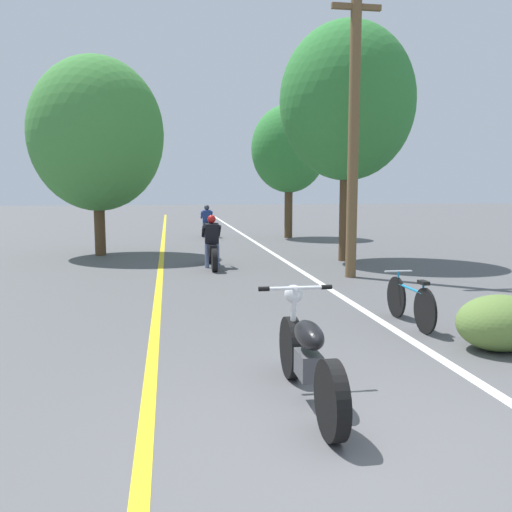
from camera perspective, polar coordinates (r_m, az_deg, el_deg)
The scene contains 12 objects.
ground_plane at distance 4.62m, azimuth 11.04°, elevation -18.88°, with size 120.00×120.00×0.00m, color #515154.
lane_stripe_center at distance 16.87m, azimuth -9.87°, elevation 0.25°, with size 0.14×48.00×0.01m, color yellow.
lane_stripe_edge at distance 17.16m, azimuth 1.50°, elevation 0.47°, with size 0.14×48.00×0.01m, color white.
utility_pole at distance 12.40m, azimuth 10.24°, elevation 13.12°, with size 1.10×0.24×6.46m.
roadside_tree_right_near at distance 15.31m, azimuth 9.59°, elevation 15.68°, with size 3.67×3.30×6.42m.
roadside_tree_right_far at distance 21.94m, azimuth 3.49°, elevation 11.15°, with size 3.01×2.71×5.27m.
roadside_tree_left at distance 16.86m, azimuth -16.45°, elevation 12.18°, with size 3.90×3.51×5.81m.
roadside_bush at distance 7.44m, azimuth 24.28°, elevation -6.43°, with size 1.10×0.88×0.70m.
motorcycle_foreground at distance 5.19m, azimuth 5.45°, elevation -10.54°, with size 0.77×2.12×1.03m.
motorcycle_rider_lead at distance 13.77m, azimuth -4.66°, elevation 0.87°, with size 0.50×2.06×1.33m.
motorcycle_rider_far at distance 22.11m, azimuth -5.18°, elevation 3.26°, with size 0.50×2.02×1.32m.
bicycle_parked at distance 8.32m, azimuth 15.91°, elevation -4.66°, with size 0.44×1.61×0.75m.
Camera 1 is at (-1.48, -3.88, 2.02)m, focal length 38.00 mm.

